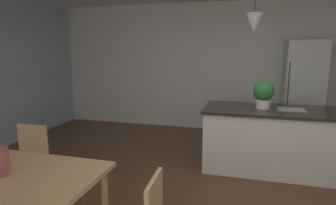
% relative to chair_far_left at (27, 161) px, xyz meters
% --- Properties ---
extents(wall_back_kitchen, '(10.00, 0.12, 2.70)m').
position_rel_chair_far_left_xyz_m(wall_back_kitchen, '(2.25, 3.66, 0.88)').
color(wall_back_kitchen, silver).
rests_on(wall_back_kitchen, ground_plane).
extents(chair_far_left, '(0.41, 0.41, 0.87)m').
position_rel_chair_far_left_xyz_m(chair_far_left, '(0.00, 0.00, 0.00)').
color(chair_far_left, tan).
rests_on(chair_far_left, ground_plane).
extents(kitchen_island, '(2.09, 0.92, 0.91)m').
position_rel_chair_far_left_xyz_m(kitchen_island, '(2.84, 1.67, -0.01)').
color(kitchen_island, silver).
rests_on(kitchen_island, ground_plane).
extents(refrigerator, '(0.68, 0.67, 1.89)m').
position_rel_chair_far_left_xyz_m(refrigerator, '(3.40, 3.26, 0.47)').
color(refrigerator, silver).
rests_on(refrigerator, ground_plane).
extents(pendant_over_island_main, '(0.24, 0.24, 0.75)m').
position_rel_chair_far_left_xyz_m(pendant_over_island_main, '(2.43, 1.67, 1.61)').
color(pendant_over_island_main, black).
extents(potted_plant_on_island, '(0.30, 0.30, 0.40)m').
position_rel_chair_far_left_xyz_m(potted_plant_on_island, '(2.61, 1.67, 0.65)').
color(potted_plant_on_island, beige).
rests_on(potted_plant_on_island, kitchen_island).
extents(vase_on_dining_table, '(0.12, 0.12, 0.22)m').
position_rel_chair_far_left_xyz_m(vase_on_dining_table, '(0.56, -0.85, 0.39)').
color(vase_on_dining_table, '#994C51').
rests_on(vase_on_dining_table, dining_table).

